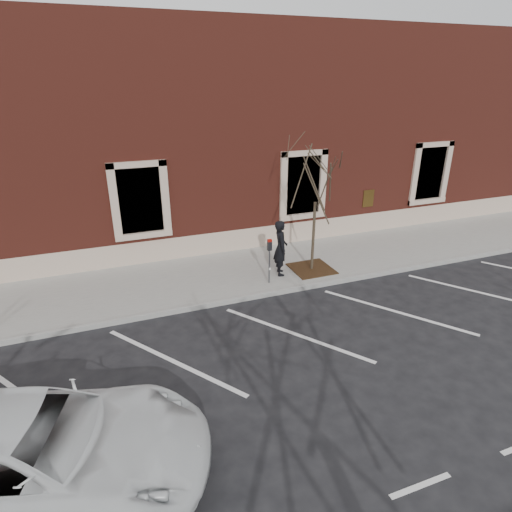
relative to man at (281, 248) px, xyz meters
name	(u,v)px	position (x,y,z in m)	size (l,w,h in m)	color
ground	(263,296)	(-1.01, -1.01, -1.07)	(120.00, 120.00, 0.00)	#28282B
sidewalk_near	(244,271)	(-1.01, 0.74, -1.00)	(40.00, 3.50, 0.15)	#A9A79F
curb_near	(264,295)	(-1.01, -1.06, -1.00)	(40.00, 0.12, 0.15)	#9E9E99
parking_stripes	(294,334)	(-1.01, -3.21, -1.07)	(28.00, 4.40, 0.01)	silver
building_civic	(196,132)	(-1.01, 6.73, 2.92)	(40.00, 8.62, 8.00)	maroon
man	(281,248)	(0.00, 0.00, 0.00)	(0.67, 0.44, 1.84)	black
parking_meter	(269,253)	(-0.60, -0.49, 0.10)	(0.13, 0.10, 1.46)	#595B60
tree_grate	(312,269)	(1.15, -0.06, -0.90)	(1.34, 1.34, 0.03)	#402614
sapling	(316,182)	(1.15, -0.06, 2.06)	(2.56, 2.56, 4.26)	#3D3025
white_truck	(27,453)	(-6.90, -5.83, -0.28)	(2.64, 5.71, 1.59)	silver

